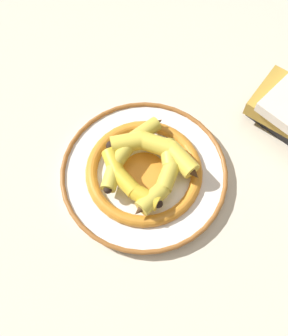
{
  "coord_description": "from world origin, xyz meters",
  "views": [
    {
      "loc": [
        0.27,
        -0.22,
        0.77
      ],
      "look_at": [
        -0.03,
        -0.03,
        0.04
      ],
      "focal_mm": 42.0,
      "sensor_mm": 36.0,
      "label": 1
    }
  ],
  "objects_px": {
    "decorative_bowl": "(144,172)",
    "banana_c": "(162,178)",
    "banana_d": "(157,149)",
    "banana_b": "(127,179)",
    "banana_a": "(129,150)"
  },
  "relations": [
    {
      "from": "banana_d",
      "to": "decorative_bowl",
      "type": "bearing_deg",
      "value": 72.37
    },
    {
      "from": "banana_a",
      "to": "banana_c",
      "type": "distance_m",
      "value": 0.09
    },
    {
      "from": "banana_d",
      "to": "banana_b",
      "type": "bearing_deg",
      "value": 67.56
    },
    {
      "from": "decorative_bowl",
      "to": "banana_b",
      "type": "xyz_separation_m",
      "value": [
        0.01,
        -0.05,
        0.04
      ]
    },
    {
      "from": "banana_a",
      "to": "banana_b",
      "type": "height_order",
      "value": "same"
    },
    {
      "from": "banana_c",
      "to": "banana_d",
      "type": "distance_m",
      "value": 0.07
    },
    {
      "from": "decorative_bowl",
      "to": "banana_c",
      "type": "distance_m",
      "value": 0.06
    },
    {
      "from": "banana_a",
      "to": "decorative_bowl",
      "type": "bearing_deg",
      "value": 75.42
    },
    {
      "from": "decorative_bowl",
      "to": "banana_c",
      "type": "xyz_separation_m",
      "value": [
        0.05,
        0.01,
        0.04
      ]
    },
    {
      "from": "decorative_bowl",
      "to": "banana_c",
      "type": "relative_size",
      "value": 2.21
    },
    {
      "from": "decorative_bowl",
      "to": "banana_b",
      "type": "distance_m",
      "value": 0.06
    },
    {
      "from": "banana_c",
      "to": "banana_d",
      "type": "relative_size",
      "value": 0.9
    },
    {
      "from": "banana_b",
      "to": "banana_d",
      "type": "height_order",
      "value": "banana_d"
    },
    {
      "from": "decorative_bowl",
      "to": "banana_c",
      "type": "bearing_deg",
      "value": 17.34
    },
    {
      "from": "banana_b",
      "to": "banana_d",
      "type": "relative_size",
      "value": 1.0
    }
  ]
}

